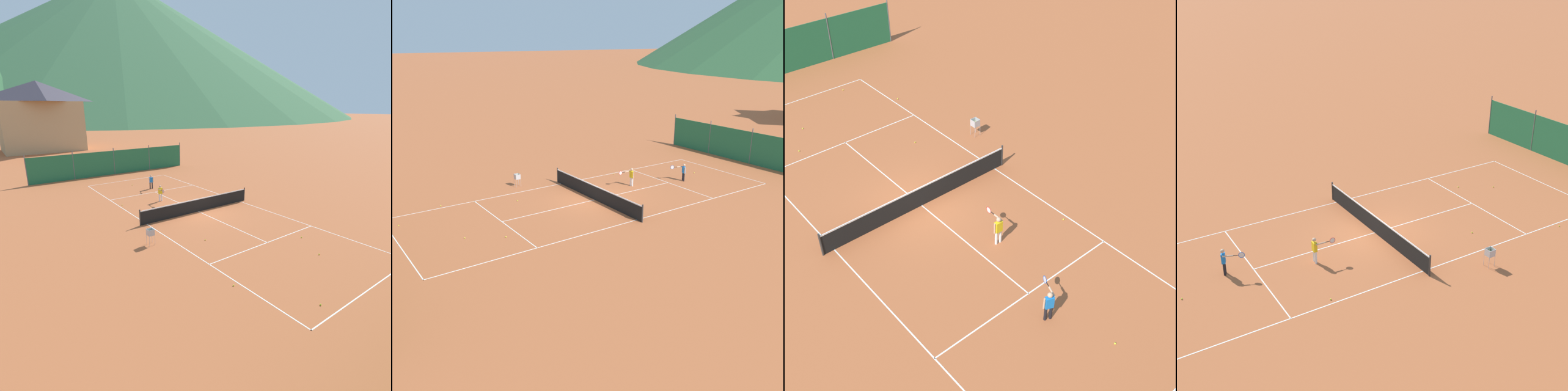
{
  "view_description": "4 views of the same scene",
  "coord_description": "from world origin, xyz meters",
  "views": [
    {
      "loc": [
        -12.3,
        -16.51,
        7.26
      ],
      "look_at": [
        -0.6,
        -0.49,
        1.42
      ],
      "focal_mm": 28.0,
      "sensor_mm": 36.0,
      "label": 1
    },
    {
      "loc": [
        22.23,
        -15.91,
        9.77
      ],
      "look_at": [
        0.58,
        -0.94,
        0.64
      ],
      "focal_mm": 42.0,
      "sensor_mm": 36.0,
      "label": 2
    },
    {
      "loc": [
        9.6,
        15.03,
        14.51
      ],
      "look_at": [
        -1.8,
        1.68,
        0.62
      ],
      "focal_mm": 50.0,
      "sensor_mm": 36.0,
      "label": 3
    },
    {
      "loc": [
        -20.36,
        12.63,
        13.43
      ],
      "look_at": [
        1.27,
        -0.64,
        1.41
      ],
      "focal_mm": 50.0,
      "sensor_mm": 36.0,
      "label": 4
    }
  ],
  "objects": [
    {
      "name": "ground_plane",
      "position": [
        0.0,
        0.0,
        0.0
      ],
      "size": [
        600.0,
        600.0,
        0.0
      ],
      "primitive_type": "plane",
      "color": "#B25B33"
    },
    {
      "name": "court_line_markings",
      "position": [
        0.0,
        0.0,
        0.0
      ],
      "size": [
        8.25,
        23.85,
        0.01
      ],
      "color": "white",
      "rests_on": "ground"
    },
    {
      "name": "tennis_net",
      "position": [
        0.0,
        0.0,
        0.5
      ],
      "size": [
        9.18,
        0.08,
        1.06
      ],
      "color": "#2D2D2D",
      "rests_on": "ground"
    },
    {
      "name": "windscreen_fence_far",
      "position": [
        -0.0,
        15.5,
        1.31
      ],
      "size": [
        17.28,
        0.08,
        2.9
      ],
      "color": "#236B42",
      "rests_on": "ground"
    },
    {
      "name": "player_far_baseline",
      "position": [
        -0.93,
        3.74,
        0.74
      ],
      "size": [
        0.45,
        1.04,
        1.28
      ],
      "color": "white",
      "rests_on": "ground"
    },
    {
      "name": "player_near_baseline",
      "position": [
        0.27,
        7.56,
        0.74
      ],
      "size": [
        0.74,
        0.95,
        1.27
      ],
      "color": "black",
      "rests_on": "ground"
    },
    {
      "name": "tennis_ball_alley_left",
      "position": [
        -2.64,
        -11.32,
        0.03
      ],
      "size": [
        0.07,
        0.07,
        0.07
      ],
      "primitive_type": "sphere",
      "color": "#CCE033",
      "rests_on": "ground"
    },
    {
      "name": "tennis_ball_alley_right",
      "position": [
        -0.61,
        9.71,
        0.03
      ],
      "size": [
        0.07,
        0.07,
        0.07
      ],
      "primitive_type": "sphere",
      "color": "#CCE033",
      "rests_on": "ground"
    },
    {
      "name": "tennis_ball_service_box",
      "position": [
        1.01,
        -8.93,
        0.03
      ],
      "size": [
        0.07,
        0.07,
        0.07
      ],
      "primitive_type": "sphere",
      "color": "#CCE033",
      "rests_on": "ground"
    },
    {
      "name": "tennis_ball_by_net_right",
      "position": [
        -2.59,
        -4.15,
        0.03
      ],
      "size": [
        0.07,
        0.07,
        0.07
      ],
      "primitive_type": "sphere",
      "color": "#CCE033",
      "rests_on": "ground"
    },
    {
      "name": "tennis_ball_far_corner",
      "position": [
        -4.42,
        -8.43,
        0.03
      ],
      "size": [
        0.07,
        0.07,
        0.07
      ],
      "primitive_type": "sphere",
      "color": "#CCE033",
      "rests_on": "ground"
    },
    {
      "name": "tennis_ball_by_net_left",
      "position": [
        2.08,
        -7.13,
        0.03
      ],
      "size": [
        0.07,
        0.07,
        0.07
      ],
      "primitive_type": "sphere",
      "color": "#CCE033",
      "rests_on": "ground"
    },
    {
      "name": "tennis_ball_mid_court",
      "position": [
        -3.84,
        4.51,
        0.03
      ],
      "size": [
        0.07,
        0.07,
        0.07
      ],
      "primitive_type": "sphere",
      "color": "#CCE033",
      "rests_on": "ground"
    },
    {
      "name": "ball_hopper",
      "position": [
        -5.31,
        -2.79,
        0.66
      ],
      "size": [
        0.36,
        0.36,
        0.89
      ],
      "color": "#B7B7BC",
      "rests_on": "ground"
    },
    {
      "name": "alpine_chalet",
      "position": [
        -2.44,
        40.83,
        5.82
      ],
      "size": [
        13.0,
        10.0,
        11.2
      ],
      "color": "tan",
      "rests_on": "ground"
    },
    {
      "name": "mountain_west_ridge",
      "position": [
        26.21,
        238.82,
        30.82
      ],
      "size": [
        230.02,
        230.02,
        61.64
      ],
      "primitive_type": "cone",
      "color": "#28562D",
      "rests_on": "ground"
    },
    {
      "name": "mountain_east_ridge",
      "position": [
        94.63,
        235.37,
        52.03
      ],
      "size": [
        350.18,
        350.18,
        104.06
      ],
      "primitive_type": "cone",
      "color": "#3D6B42",
      "rests_on": "ground"
    }
  ]
}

